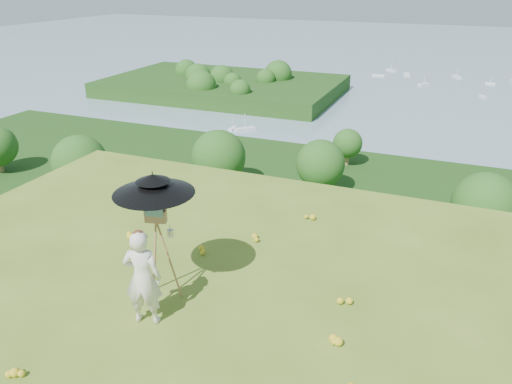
% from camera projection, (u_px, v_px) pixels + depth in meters
% --- Properties ---
extents(ground, '(14.00, 14.00, 0.00)m').
position_uv_depth(ground, '(183.00, 368.00, 6.75)').
color(ground, '#546E1F').
rests_on(ground, ground).
extents(forest_slope, '(140.00, 56.00, 22.00)m').
position_uv_depth(forest_slope, '(383.00, 357.00, 48.05)').
color(forest_slope, '#153A0F').
rests_on(forest_slope, bay_water).
extents(shoreline_tier, '(170.00, 28.00, 8.00)m').
position_uv_depth(shoreline_tier, '(417.00, 236.00, 84.77)').
color(shoreline_tier, slate).
rests_on(shoreline_tier, bay_water).
extents(bay_water, '(700.00, 700.00, 0.00)m').
position_uv_depth(bay_water, '(456.00, 69.00, 223.85)').
color(bay_water, '#7295A3').
rests_on(bay_water, ground).
extents(peninsula, '(90.00, 60.00, 12.00)m').
position_uv_depth(peninsula, '(223.00, 79.00, 175.82)').
color(peninsula, '#153A0F').
rests_on(peninsula, bay_water).
extents(slope_trees, '(110.00, 50.00, 6.00)m').
position_uv_depth(slope_trees, '(400.00, 229.00, 42.44)').
color(slope_trees, '#285218').
rests_on(slope_trees, forest_slope).
extents(harbor_town, '(110.00, 22.00, 5.00)m').
position_uv_depth(harbor_town, '(422.00, 202.00, 82.16)').
color(harbor_town, beige).
rests_on(harbor_town, shoreline_tier).
extents(moored_boats, '(140.00, 140.00, 0.70)m').
position_uv_depth(moored_boats, '(406.00, 104.00, 161.07)').
color(moored_boats, silver).
rests_on(moored_boats, bay_water).
extents(wildflowers, '(10.00, 10.50, 0.12)m').
position_uv_depth(wildflowers, '(192.00, 353.00, 6.94)').
color(wildflowers, gold).
rests_on(wildflowers, ground).
extents(painter, '(0.65, 0.51, 1.57)m').
position_uv_depth(painter, '(143.00, 278.00, 7.36)').
color(painter, silver).
rests_on(painter, ground).
extents(field_easel, '(0.80, 0.80, 1.74)m').
position_uv_depth(field_easel, '(159.00, 252.00, 7.87)').
color(field_easel, olive).
rests_on(field_easel, ground).
extents(sun_umbrella, '(1.67, 1.67, 0.79)m').
position_uv_depth(sun_umbrella, '(154.00, 196.00, 7.51)').
color(sun_umbrella, black).
rests_on(sun_umbrella, field_easel).
extents(painter_cap, '(0.27, 0.29, 0.10)m').
position_uv_depth(painter_cap, '(138.00, 234.00, 7.06)').
color(painter_cap, '#D9777C').
rests_on(painter_cap, painter).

